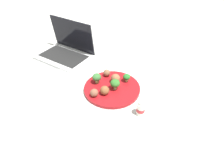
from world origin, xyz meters
name	(u,v)px	position (x,y,z in m)	size (l,w,h in m)	color
ground_plane	(112,90)	(0.00, 0.00, 0.00)	(4.00, 4.00, 0.00)	#B2B2AD
plate	(112,88)	(0.00, 0.00, 0.01)	(0.28, 0.28, 0.02)	maroon
broccoli_floret_front_left	(115,83)	(-0.02, 0.00, 0.05)	(0.05, 0.05, 0.05)	#A0CB77
broccoli_floret_back_right	(97,77)	(0.08, 0.02, 0.05)	(0.05, 0.05, 0.05)	#9CCA72
broccoli_floret_back_left	(127,77)	(-0.02, -0.09, 0.04)	(0.04, 0.04, 0.04)	#A6C173
meatball_mid_left	(107,73)	(0.09, -0.05, 0.03)	(0.04, 0.04, 0.04)	brown
meatball_back_right	(94,93)	(0.02, 0.10, 0.04)	(0.04, 0.04, 0.04)	brown
meatball_center	(115,78)	(0.01, -0.04, 0.04)	(0.05, 0.05, 0.05)	brown
meatball_front_left	(105,90)	(-0.01, 0.06, 0.04)	(0.04, 0.04, 0.04)	brown
napkin	(76,73)	(0.24, 0.03, 0.00)	(0.17, 0.12, 0.01)	white
fork	(73,73)	(0.25, 0.04, 0.01)	(0.12, 0.03, 0.01)	silver
knife	(78,70)	(0.25, 0.01, 0.01)	(0.15, 0.03, 0.01)	white
yogurt_bottle	(141,109)	(-0.20, 0.04, 0.03)	(0.04, 0.04, 0.07)	white
laptop	(66,50)	(0.43, -0.05, 0.04)	(0.35, 0.27, 0.22)	silver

